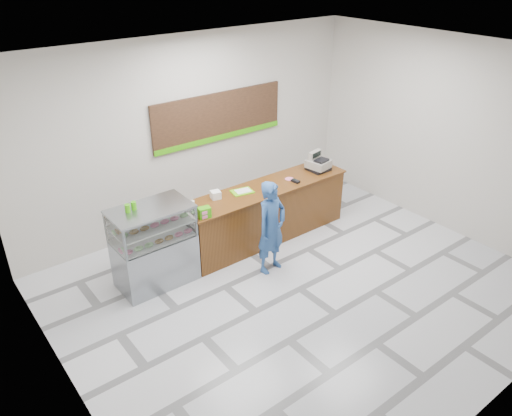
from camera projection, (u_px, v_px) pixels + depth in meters
floor at (300, 289)px, 7.82m from camera, size 7.00×7.00×0.00m
back_wall at (193, 132)px, 9.10m from camera, size 7.00×0.00×7.00m
ceiling at (312, 61)px, 6.18m from camera, size 7.00×7.00×0.00m
sales_counter at (266, 213)px, 8.96m from camera, size 3.26×0.76×1.03m
display_case at (154, 246)px, 7.68m from camera, size 1.22×0.72×1.33m
menu_board at (219, 117)px, 9.28m from camera, size 2.80×0.06×0.90m
cash_register at (318, 163)px, 9.32m from camera, size 0.43×0.44×0.35m
card_terminal at (295, 181)px, 8.88m from camera, size 0.10×0.17×0.04m
serving_tray at (242, 192)px, 8.53m from camera, size 0.41×0.33×0.02m
napkin_box at (216, 195)px, 8.30m from camera, size 0.18×0.18×0.13m
straw_cup at (192, 204)px, 8.00m from camera, size 0.08×0.08×0.12m
promo_box at (204, 212)px, 7.71m from camera, size 0.21×0.16×0.17m
donut_decal at (289, 179)px, 9.01m from camera, size 0.16×0.16×0.00m
green_cup_left at (128, 208)px, 7.24m from camera, size 0.08×0.08×0.12m
green_cup_right at (134, 206)px, 7.31m from camera, size 0.08×0.08×0.13m
customer at (271, 227)px, 7.95m from camera, size 0.63×0.46×1.58m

